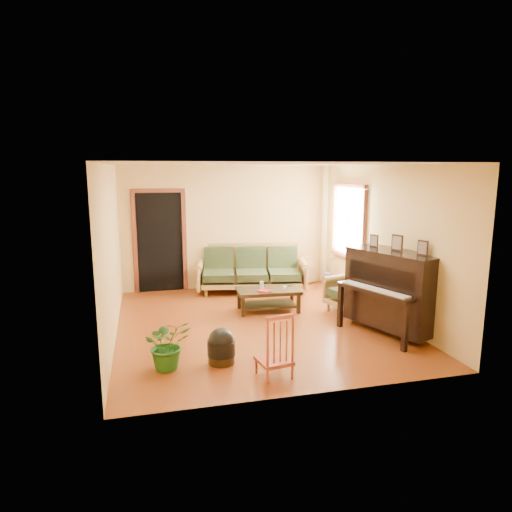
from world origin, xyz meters
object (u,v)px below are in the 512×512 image
object	(u,v)px
sofa	(252,269)
coffee_table	(268,300)
armchair	(355,288)
ceramic_crock	(327,278)
red_chair	(274,344)
footstool	(221,350)
piano	(392,292)
potted_plant	(168,344)

from	to	relation	value
sofa	coffee_table	size ratio (longest dim) A/B	2.01
armchair	ceramic_crock	bearing A→B (deg)	65.14
armchair	red_chair	size ratio (longest dim) A/B	1.10
coffee_table	footstool	world-z (taller)	coffee_table
sofa	piano	bearing A→B (deg)	-50.96
armchair	red_chair	distance (m)	2.93
armchair	piano	bearing A→B (deg)	-97.60
sofa	footstool	distance (m)	3.61
red_chair	piano	bearing A→B (deg)	15.87
piano	footstool	size ratio (longest dim) A/B	3.91
sofa	ceramic_crock	xyz separation A→B (m)	(1.77, 0.20, -0.36)
armchair	footstool	bearing A→B (deg)	-165.29
ceramic_crock	potted_plant	bearing A→B (deg)	-135.76
sofa	coffee_table	bearing A→B (deg)	-80.33
armchair	potted_plant	bearing A→B (deg)	-170.66
sofa	ceramic_crock	distance (m)	1.82
coffee_table	potted_plant	xyz separation A→B (m)	(-1.89, -2.02, 0.13)
footstool	ceramic_crock	world-z (taller)	footstool
coffee_table	footstool	bearing A→B (deg)	-120.77
red_chair	potted_plant	bearing A→B (deg)	146.89
piano	red_chair	distance (m)	2.47
red_chair	potted_plant	world-z (taller)	red_chair
armchair	footstool	xyz separation A→B (m)	(-2.64, -1.53, -0.28)
piano	ceramic_crock	size ratio (longest dim) A/B	5.90
piano	ceramic_crock	world-z (taller)	piano
red_chair	armchair	bearing A→B (deg)	35.13
armchair	red_chair	xyz separation A→B (m)	(-2.08, -2.07, -0.04)
coffee_table	red_chair	distance (m)	2.64
footstool	ceramic_crock	xyz separation A→B (m)	(2.99, 3.58, -0.05)
footstool	red_chair	distance (m)	0.82
piano	potted_plant	world-z (taller)	piano
potted_plant	ceramic_crock	bearing A→B (deg)	44.24
footstool	red_chair	xyz separation A→B (m)	(0.57, -0.54, 0.24)
piano	potted_plant	xyz separation A→B (m)	(-3.47, -0.52, -0.31)
armchair	footstool	distance (m)	3.07
coffee_table	ceramic_crock	size ratio (longest dim) A/B	4.52
coffee_table	red_chair	size ratio (longest dim) A/B	1.34
sofa	armchair	distance (m)	2.34
coffee_table	ceramic_crock	bearing A→B (deg)	41.21
sofa	red_chair	distance (m)	3.98
coffee_table	red_chair	xyz separation A→B (m)	(-0.63, -2.56, 0.21)
armchair	ceramic_crock	distance (m)	2.11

